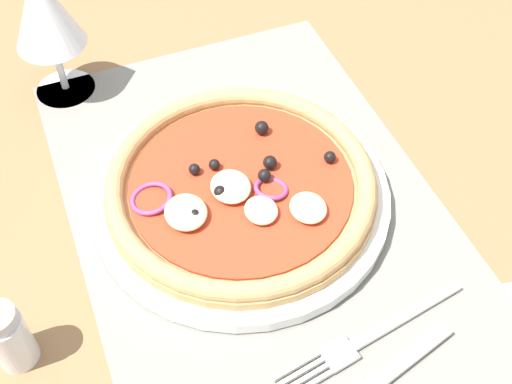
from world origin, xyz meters
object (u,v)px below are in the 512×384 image
plate (241,196)px  wine_glass (43,11)px  pepper_shaker (8,337)px  fork (363,340)px  pizza (240,185)px

plate → wine_glass: bearing=29.0°
pepper_shaker → fork: bearing=-109.5°
plate → wine_glass: wine_glass is taller
pizza → fork: 17.73cm
wine_glass → pepper_shaker: (-30.17, 9.73, -6.96)cm
plate → pepper_shaker: (-8.05, 21.99, 2.21)cm
wine_glass → pizza: bearing=-151.2°
fork → wine_glass: size_ratio=1.21×
wine_glass → pepper_shaker: wine_glass is taller
plate → pizza: size_ratio=1.11×
fork → wine_glass: wine_glass is taller
plate → pizza: 1.74cm
fork → wine_glass: 43.59cm
plate → pepper_shaker: 23.52cm
plate → fork: plate is taller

